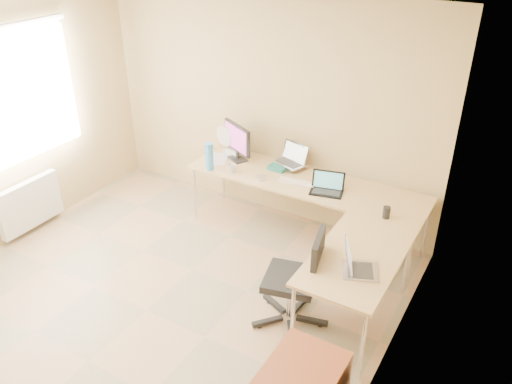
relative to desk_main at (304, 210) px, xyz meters
The scene contains 23 objects.
floor 2.02m from the desk_main, 111.40° to the right, with size 4.50×4.50×0.00m, color tan.
ceiling 2.99m from the desk_main, 111.40° to the right, with size 4.50×4.50×0.00m, color white.
wall_back 1.25m from the desk_main, 151.11° to the left, with size 4.50×4.50×0.00m, color tan.
wall_right 2.49m from the desk_main, 53.38° to the right, with size 4.50×4.50×0.00m, color tan.
desk_main is the anchor object (origin of this frame).
desk_return 1.40m from the desk_main, 45.73° to the right, with size 0.70×1.30×0.73m, color tan.
monitor 1.09m from the desk_main, behind, with size 0.51×0.16×0.44m, color black.
book_stack 0.56m from the desk_main, 158.76° to the left, with size 0.20×0.27×0.04m, color #195E50.
laptop_center 0.63m from the desk_main, 146.08° to the left, with size 0.35×0.27×0.23m, color silver.
laptop_black 0.58m from the desk_main, 23.29° to the right, with size 0.34×0.25×0.21m, color black.
keyboard 0.39m from the desk_main, 124.43° to the right, with size 0.37×0.10×0.02m, color silver.
mouse 0.41m from the desk_main, 43.90° to the right, with size 0.10×0.06×0.03m, color white.
mug 0.92m from the desk_main, 164.15° to the right, with size 0.10×0.10×0.09m, color silver.
cd_stack 0.61m from the desk_main, 154.22° to the right, with size 0.13×0.13×0.03m, color silver.
water_bottle 1.20m from the desk_main, 164.07° to the right, with size 0.09×0.09×0.32m, color #3C95DA.
papers 1.19m from the desk_main, behind, with size 0.23×0.33×0.01m, color silver.
white_box 1.11m from the desk_main, 168.89° to the left, with size 0.20×0.14×0.07m, color white.
desk_fan 1.26m from the desk_main, 169.93° to the left, with size 0.25×0.25×0.32m, color beige.
black_cup 1.12m from the desk_main, 16.76° to the right, with size 0.07×0.07×0.12m, color black.
laptop_return 1.68m from the desk_main, 48.35° to the right, with size 0.26×0.33×0.22m, color #A6A7C3.
office_chair 1.37m from the desk_main, 69.17° to the right, with size 0.58×0.58×0.97m, color black.
radiator 3.11m from the desk_main, 152.24° to the right, with size 0.09×0.80×0.55m, color white.
window 3.35m from the desk_main, 152.41° to the right, with size 0.10×1.80×1.40m, color white.
Camera 1 is at (2.76, -2.66, 3.32)m, focal length 36.24 mm.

